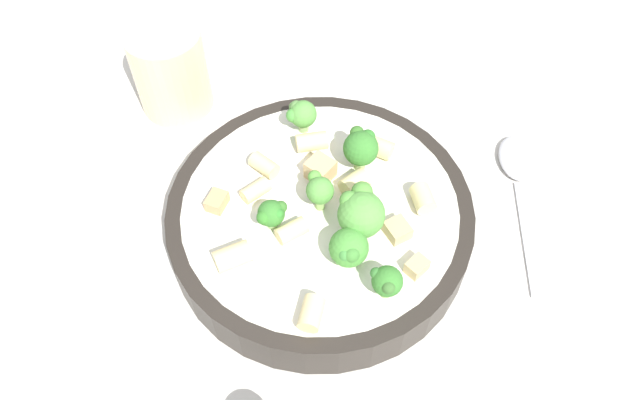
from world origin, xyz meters
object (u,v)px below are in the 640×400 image
at_px(pasta_bowl, 320,219).
at_px(rigatoni_0, 256,190).
at_px(broccoli_floret_2, 272,214).
at_px(chicken_chunk_0, 320,169).
at_px(rigatoni_2, 311,313).
at_px(chicken_chunk_2, 398,230).
at_px(rigatoni_3, 261,168).
at_px(chicken_chunk_1, 413,271).
at_px(rigatoni_1, 233,256).
at_px(broccoli_floret_3, 301,114).
at_px(rigatoni_4, 312,142).
at_px(broccoli_floret_4, 358,146).
at_px(rigatoni_8, 423,199).
at_px(chicken_chunk_3, 217,201).
at_px(broccoli_floret_1, 387,282).
at_px(spoon, 520,177).
at_px(broccoli_floret_0, 363,209).
at_px(broccoli_floret_5, 321,186).
at_px(drinking_glass, 172,75).
at_px(rigatoni_5, 355,183).
at_px(rigatoni_6, 380,148).
at_px(rigatoni_7, 296,234).
at_px(broccoli_floret_6, 349,248).

distance_m(pasta_bowl, rigatoni_0, 0.06).
height_order(broccoli_floret_2, chicken_chunk_0, broccoli_floret_2).
distance_m(rigatoni_2, chicken_chunk_2, 0.10).
height_order(rigatoni_3, chicken_chunk_1, rigatoni_3).
distance_m(rigatoni_1, chicken_chunk_1, 0.14).
bearing_deg(broccoli_floret_3, pasta_bowl, 139.82).
bearing_deg(rigatoni_1, rigatoni_4, -78.20).
bearing_deg(rigatoni_1, broccoli_floret_4, -96.43).
distance_m(broccoli_floret_2, broccoli_floret_4, 0.10).
xyz_separation_m(rigatoni_8, chicken_chunk_3, (0.13, 0.11, -0.00)).
xyz_separation_m(broccoli_floret_1, broccoli_floret_3, (0.16, -0.09, 0.00)).
bearing_deg(spoon, rigatoni_3, 44.66).
bearing_deg(broccoli_floret_3, rigatoni_3, 95.67).
height_order(pasta_bowl, rigatoni_2, rigatoni_2).
bearing_deg(broccoli_floret_0, broccoli_floret_5, 1.23).
height_order(broccoli_floret_5, rigatoni_1, broccoli_floret_5).
height_order(rigatoni_2, rigatoni_4, same).
distance_m(rigatoni_1, rigatoni_2, 0.08).
bearing_deg(drinking_glass, broccoli_floret_5, 172.10).
xyz_separation_m(broccoli_floret_2, chicken_chunk_3, (0.05, 0.01, -0.01)).
xyz_separation_m(pasta_bowl, chicken_chunk_2, (-0.06, -0.02, 0.02)).
bearing_deg(chicken_chunk_0, spoon, -132.99).
distance_m(broccoli_floret_1, chicken_chunk_3, 0.16).
height_order(rigatoni_1, rigatoni_3, rigatoni_1).
bearing_deg(broccoli_floret_1, pasta_bowl, -19.52).
bearing_deg(rigatoni_5, drinking_glass, -0.29).
distance_m(rigatoni_0, spoon, 0.25).
relative_size(rigatoni_1, rigatoni_6, 1.34).
bearing_deg(drinking_glass, broccoli_floret_2, 159.90).
bearing_deg(rigatoni_3, rigatoni_4, -107.04).
height_order(rigatoni_1, chicken_chunk_0, same).
bearing_deg(broccoli_floret_2, rigatoni_2, 150.35).
distance_m(rigatoni_4, rigatoni_7, 0.10).
bearing_deg(rigatoni_8, broccoli_floret_3, -0.85).
bearing_deg(rigatoni_3, chicken_chunk_1, 179.89).
relative_size(chicken_chunk_0, chicken_chunk_1, 1.28).
bearing_deg(broccoli_floret_1, broccoli_floret_0, -36.48).
bearing_deg(broccoli_floret_3, rigatoni_1, 109.00).
distance_m(pasta_bowl, broccoli_floret_6, 0.07).
height_order(rigatoni_3, chicken_chunk_2, rigatoni_3).
height_order(pasta_bowl, broccoli_floret_1, broccoli_floret_1).
height_order(broccoli_floret_4, chicken_chunk_1, broccoli_floret_4).
xyz_separation_m(rigatoni_0, rigatoni_6, (-0.05, -0.10, 0.00)).
height_order(rigatoni_1, chicken_chunk_2, rigatoni_1).
distance_m(broccoli_floret_5, rigatoni_8, 0.09).
distance_m(broccoli_floret_6, rigatoni_1, 0.09).
bearing_deg(rigatoni_6, spoon, -140.22).
height_order(broccoli_floret_2, broccoli_floret_6, broccoli_floret_6).
distance_m(rigatoni_0, rigatoni_4, 0.07).
bearing_deg(broccoli_floret_6, broccoli_floret_1, 172.80).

